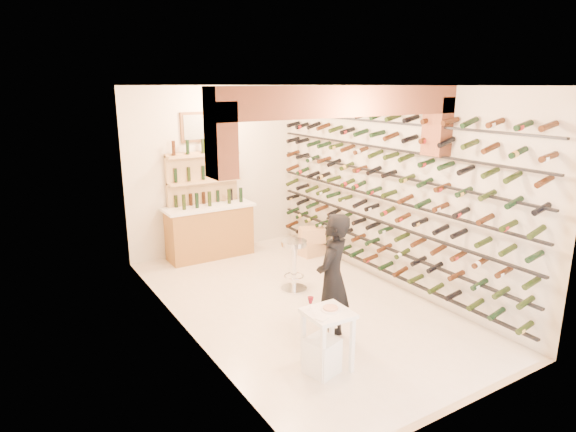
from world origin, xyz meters
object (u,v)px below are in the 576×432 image
object	(u,v)px
back_counter	(210,230)
crate_lower	(312,248)
person	(332,279)
tasting_table	(328,322)
chrome_barstool	(294,262)
white_stool	(322,356)
wine_rack	(379,192)

from	to	relation	value
back_counter	crate_lower	world-z (taller)	back_counter
person	crate_lower	world-z (taller)	person
tasting_table	crate_lower	bearing A→B (deg)	59.34
back_counter	chrome_barstool	size ratio (longest dim) A/B	2.05
back_counter	white_stool	bearing A→B (deg)	-96.36
white_stool	tasting_table	bearing A→B (deg)	19.59
tasting_table	person	distance (m)	0.73
crate_lower	tasting_table	bearing A→B (deg)	-121.85
back_counter	chrome_barstool	xyz separation A→B (m)	(0.51, -2.19, -0.05)
wine_rack	white_stool	size ratio (longest dim) A/B	13.60
tasting_table	white_stool	world-z (taller)	tasting_table
wine_rack	crate_lower	xyz separation A→B (m)	(-0.13, 1.69, -1.41)
tasting_table	white_stool	xyz separation A→B (m)	(-0.10, -0.03, -0.39)
wine_rack	chrome_barstool	size ratio (longest dim) A/B	6.88
crate_lower	white_stool	bearing A→B (deg)	-122.75
person	tasting_table	bearing A→B (deg)	15.34
tasting_table	white_stool	distance (m)	0.40
tasting_table	crate_lower	size ratio (longest dim) A/B	1.93
white_stool	chrome_barstool	xyz separation A→B (m)	(0.99, 2.17, 0.27)
wine_rack	crate_lower	world-z (taller)	wine_rack
wine_rack	back_counter	size ratio (longest dim) A/B	3.35
wine_rack	white_stool	world-z (taller)	wine_rack
wine_rack	back_counter	world-z (taller)	wine_rack
wine_rack	person	world-z (taller)	wine_rack
person	chrome_barstool	world-z (taller)	person
wine_rack	back_counter	distance (m)	3.38
back_counter	crate_lower	size ratio (longest dim) A/B	3.73
person	crate_lower	bearing A→B (deg)	-153.84
person	chrome_barstool	distance (m)	1.72
back_counter	person	world-z (taller)	person
tasting_table	crate_lower	world-z (taller)	tasting_table
white_stool	person	distance (m)	1.00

